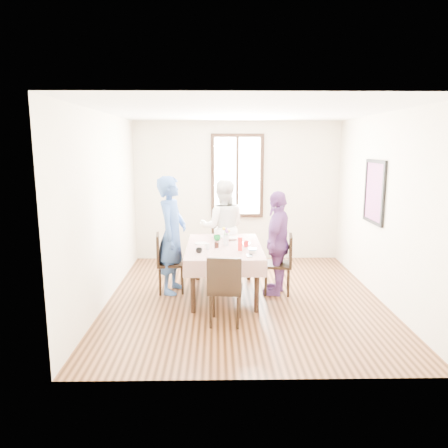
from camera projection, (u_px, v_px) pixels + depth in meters
The scene contains 30 objects.
ground at pixel (244, 297), 6.33m from camera, with size 4.50×4.50×0.00m, color black.
back_wall at pixel (237, 191), 8.29m from camera, with size 4.00×4.00×0.00m, color beige.
right_wall at pixel (383, 208), 6.11m from camera, with size 4.50×4.50×0.00m, color beige.
window_frame at pixel (237, 176), 8.21m from camera, with size 1.02×0.06×1.62m, color black.
window_pane at pixel (237, 176), 8.22m from camera, with size 0.90×0.02×1.50m, color white.
art_poster at pixel (375, 192), 6.37m from camera, with size 0.04×0.76×0.96m, color red.
dining_table at pixel (224, 270), 6.41m from camera, with size 0.98×1.56×0.75m, color black.
tablecloth at pixel (224, 246), 6.34m from camera, with size 1.10×1.68×0.01m, color #520903.
chair_left at pixel (171, 263), 6.52m from camera, with size 0.42×0.42×0.91m, color black.
chair_right at pixel (277, 264), 6.46m from camera, with size 0.42×0.42×0.91m, color black.
chair_far at pixel (223, 248), 7.45m from camera, with size 0.42×0.42×0.91m, color black.
chair_near at pixel (225, 289), 5.34m from camera, with size 0.42×0.42×0.91m, color black.
person_left at pixel (171, 235), 6.44m from camera, with size 0.65×0.43×1.79m, color #2F4E8D.
person_far at pixel (223, 228), 7.36m from camera, with size 0.81×0.63×1.66m, color white.
person_right at pixel (277, 243), 6.40m from camera, with size 0.93×0.39×1.58m, color #69397C.
mug_black at pixel (199, 251), 5.89m from camera, with size 0.09×0.09×0.07m, color black.
mug_flag at pixel (246, 244), 6.25m from camera, with size 0.09×0.09×0.09m, color red.
mug_green at pixel (217, 238), 6.67m from camera, with size 0.11×0.11×0.09m, color #0C7226.
serving_bowl at pixel (231, 238), 6.71m from camera, with size 0.19×0.19×0.05m, color white.
juice_carton at pixel (240, 244), 6.02m from camera, with size 0.06×0.06×0.20m, color red.
butter_tub at pixel (253, 251), 5.90m from camera, with size 0.10×0.10×0.05m, color white.
jam_jar at pixel (217, 245), 6.19m from camera, with size 0.07×0.07×0.09m, color black.
drinking_glass at pixel (207, 246), 6.10m from camera, with size 0.06×0.06×0.09m, color silver.
smartphone at pixel (249, 255), 5.75m from camera, with size 0.08×0.16×0.01m, color black.
flower_vase at pixel (226, 240), 6.33m from camera, with size 0.08×0.08×0.16m, color silver.
plate_left at pixel (201, 243), 6.45m from camera, with size 0.20×0.20×0.01m, color white.
plate_right at pixel (244, 243), 6.46m from camera, with size 0.20×0.20×0.01m, color white.
plate_far at pixel (223, 236), 6.94m from camera, with size 0.20×0.20×0.01m, color white.
butter_lid at pixel (253, 249), 5.89m from camera, with size 0.12×0.12×0.01m, color blue.
flower_bunch at pixel (226, 232), 6.31m from camera, with size 0.09×0.09×0.10m, color yellow, non-canonical shape.
Camera 1 is at (-0.41, -6.01, 2.25)m, focal length 33.95 mm.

